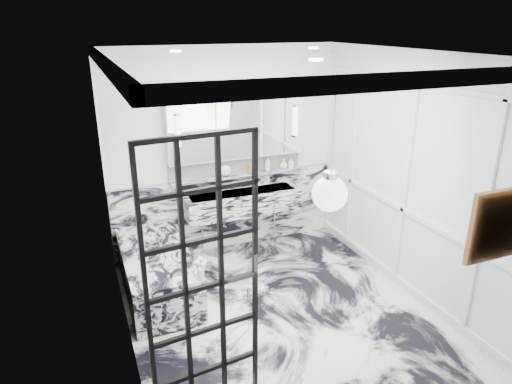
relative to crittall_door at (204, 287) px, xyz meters
name	(u,v)px	position (x,y,z in m)	size (l,w,h in m)	color
floor	(278,312)	(1.10, 1.00, -1.18)	(3.60, 3.60, 0.00)	silver
ceiling	(284,53)	(1.10, 1.00, 1.62)	(3.60, 3.60, 0.00)	white
wall_back	(225,152)	(1.10, 2.80, 0.22)	(3.60, 3.60, 0.00)	white
wall_front	(393,285)	(1.10, -0.80, 0.22)	(3.60, 3.60, 0.00)	white
wall_left	(119,220)	(-0.50, 1.00, 0.22)	(3.60, 3.60, 0.00)	white
wall_right	(408,177)	(2.70, 1.00, 0.22)	(3.60, 3.60, 0.00)	white
marble_clad_back	(227,212)	(1.10, 2.78, -0.65)	(3.18, 0.05, 1.05)	silver
marble_clad_left	(121,226)	(-0.48, 1.00, 0.16)	(0.02, 3.56, 2.68)	silver
panel_molding	(406,186)	(2.68, 1.00, 0.12)	(0.03, 3.40, 2.30)	white
soap_bottle_a	(268,163)	(1.69, 2.71, 0.02)	(0.08, 0.08, 0.21)	#8C5919
soap_bottle_b	(291,162)	(2.06, 2.71, -0.01)	(0.07, 0.07, 0.16)	#4C4C51
soap_bottle_c	(284,164)	(1.94, 2.71, -0.01)	(0.11, 0.11, 0.14)	silver
face_pot	(225,170)	(1.07, 2.71, -0.01)	(0.16, 0.16, 0.16)	white
amber_bottle	(250,169)	(1.42, 2.71, -0.04)	(0.04, 0.04, 0.10)	#8C5919
flower_vase	(200,274)	(0.26, 1.13, -0.57)	(0.08, 0.08, 0.12)	silver
crittall_door	(204,287)	(0.00, 0.00, 0.00)	(0.88, 0.04, 2.35)	black
artwork	(499,225)	(2.05, -0.76, 0.49)	(0.46, 0.04, 0.46)	#CB6314
pendant_light	(330,194)	(0.91, -0.23, 0.71)	(0.26, 0.26, 0.26)	white
trough_sink	(242,202)	(1.25, 2.56, -0.45)	(1.60, 0.45, 0.30)	silver
ledge	(238,175)	(1.25, 2.72, -0.11)	(1.90, 0.14, 0.04)	silver
subway_tile	(236,165)	(1.25, 2.78, 0.03)	(1.90, 0.03, 0.23)	white
mirror_cabinet	(237,121)	(1.25, 2.73, 0.64)	(1.90, 0.16, 1.00)	white
sconce_left	(178,131)	(0.43, 2.63, 0.60)	(0.07, 0.07, 0.40)	white
sconce_right	(296,121)	(2.07, 2.63, 0.60)	(0.07, 0.07, 0.40)	white
bathtub	(157,273)	(-0.07, 1.90, -0.90)	(0.75, 1.65, 0.55)	silver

